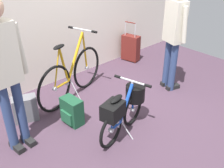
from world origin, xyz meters
TOP-DOWN VIEW (x-y plane):
  - ground_plane at (0.00, 0.00)m, footprint 6.09×6.09m
  - back_wall at (0.00, 1.81)m, footprint 6.09×0.10m
  - folding_bike_foreground at (-0.20, -0.07)m, footprint 0.98×0.52m
  - display_bike_left at (-0.19, 1.11)m, footprint 1.47×0.61m
  - visitor_near_wall at (-1.33, 0.63)m, footprint 0.53×0.30m
  - visitor_browsing at (1.20, 0.26)m, footprint 0.34×0.51m
  - rolling_suitcase at (1.55, 1.50)m, footprint 0.25×0.39m
  - backpack_on_floor at (-0.59, 0.55)m, footprint 0.22×0.32m
  - handbag_on_floor at (-1.03, 1.06)m, footprint 0.38×0.30m

SIDE VIEW (x-z plane):
  - ground_plane at x=0.00m, z-range 0.00..0.00m
  - handbag_on_floor at x=-1.03m, z-range 0.00..0.36m
  - backpack_on_floor at x=-0.59m, z-range 0.00..0.38m
  - rolling_suitcase at x=1.55m, z-range -0.13..0.70m
  - folding_bike_foreground at x=-0.20m, z-range 0.03..0.75m
  - display_bike_left at x=-0.19m, z-range -0.13..0.92m
  - visitor_browsing at x=1.20m, z-range 0.13..1.86m
  - visitor_near_wall at x=-1.33m, z-range 0.16..1.98m
  - back_wall at x=0.00m, z-range 0.00..2.74m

